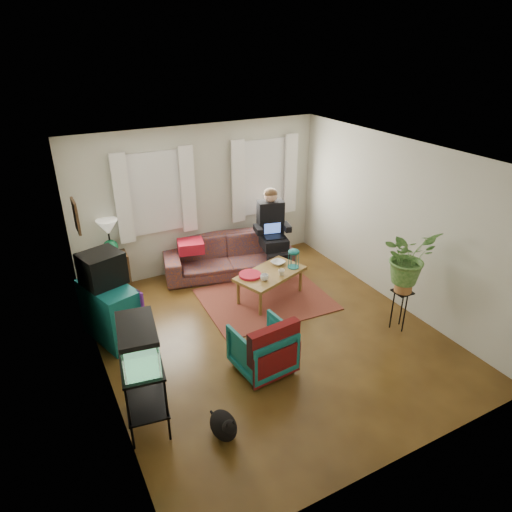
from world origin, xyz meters
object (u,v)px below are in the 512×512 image
armchair (262,346)px  plant_stand (400,310)px  aquarium_stand (145,392)px  dresser (111,312)px  side_table (114,272)px  sofa (228,250)px  coffee_table (270,285)px

armchair → plant_stand: 2.21m
aquarium_stand → plant_stand: 3.77m
plant_stand → dresser: bearing=155.4°
side_table → plant_stand: side_table is taller
side_table → armchair: armchair is taller
aquarium_stand → sofa: bearing=60.1°
aquarium_stand → armchair: size_ratio=1.22×
sofa → aquarium_stand: sofa is taller
side_table → coffee_table: (2.17, -1.48, -0.10)m
armchair → coffee_table: armchair is taller
dresser → aquarium_stand: bearing=-108.0°
aquarium_stand → plant_stand: size_ratio=1.36×
side_table → coffee_table: side_table is taller
side_table → armchair: bearing=-67.8°
aquarium_stand → coffee_table: (2.52, 1.69, -0.19)m
sofa → coffee_table: (0.22, -1.16, -0.21)m
plant_stand → sofa: bearing=117.8°
plant_stand → coffee_table: bearing=127.5°
side_table → plant_stand: bearing=-42.3°
dresser → coffee_table: dresser is taller
dresser → side_table: bearing=58.6°
aquarium_stand → coffee_table: bearing=42.9°
sofa → dresser: size_ratio=2.42×
armchair → plant_stand: armchair is taller
armchair → coffee_table: (0.96, 1.48, -0.11)m
plant_stand → aquarium_stand: bearing=-179.1°
side_table → dresser: bearing=-103.7°
armchair → plant_stand: size_ratio=1.12×
side_table → dresser: dresser is taller
aquarium_stand → armchair: aquarium_stand is taller
armchair → aquarium_stand: bearing=2.2°
aquarium_stand → plant_stand: aquarium_stand is taller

